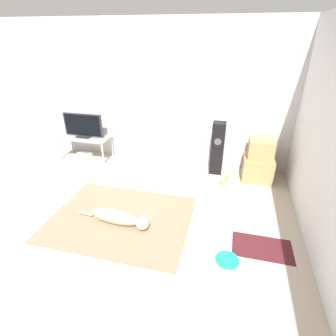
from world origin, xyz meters
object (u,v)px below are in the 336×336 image
at_px(dog, 120,218).
at_px(frisbee, 227,260).
at_px(cardboard_box_lower, 257,168).
at_px(tv, 83,126).
at_px(game_console, 83,156).
at_px(tennis_ball_near_speaker, 227,178).
at_px(tv_stand, 85,139).
at_px(cardboard_box_upper, 261,149).
at_px(floor_speaker, 217,148).
at_px(tennis_ball_by_boxes, 221,182).

xyz_separation_m(dog, frisbee, (1.43, -0.29, -0.10)).
xyz_separation_m(cardboard_box_lower, tv, (-3.33, 0.06, 0.47)).
xyz_separation_m(cardboard_box_lower, game_console, (-3.42, 0.04, -0.17)).
distance_m(tennis_ball_near_speaker, game_console, 2.93).
height_order(cardboard_box_lower, tv_stand, tv_stand).
bearing_deg(cardboard_box_upper, frisbee, -100.92).
bearing_deg(dog, tennis_ball_near_speaker, 49.79).
height_order(cardboard_box_upper, tv, tv).
height_order(tv_stand, game_console, tv_stand).
bearing_deg(tennis_ball_near_speaker, floor_speaker, 130.46).
height_order(tv_stand, tennis_ball_near_speaker, tv_stand).
bearing_deg(frisbee, tv_stand, 144.33).
xyz_separation_m(cardboard_box_upper, game_console, (-3.42, 0.05, -0.53)).
height_order(cardboard_box_lower, floor_speaker, floor_speaker).
relative_size(dog, tennis_ball_by_boxes, 16.16).
bearing_deg(tennis_ball_near_speaker, game_console, 175.39).
relative_size(cardboard_box_lower, tennis_ball_by_boxes, 7.52).
distance_m(tv_stand, tv, 0.28).
relative_size(cardboard_box_upper, tv_stand, 0.41).
bearing_deg(frisbee, floor_speaker, 98.67).
bearing_deg(frisbee, cardboard_box_upper, 79.08).
bearing_deg(cardboard_box_upper, cardboard_box_lower, 86.76).
height_order(dog, tennis_ball_near_speaker, dog).
bearing_deg(floor_speaker, cardboard_box_lower, -5.36).
bearing_deg(cardboard_box_upper, tv, 178.83).
xyz_separation_m(dog, cardboard_box_lower, (1.82, 1.76, 0.09)).
relative_size(frisbee, floor_speaker, 0.28).
height_order(cardboard_box_lower, tennis_ball_near_speaker, cardboard_box_lower).
relative_size(frisbee, tv_stand, 0.27).
bearing_deg(tv_stand, cardboard_box_lower, -1.06).
bearing_deg(tv_stand, tennis_ball_by_boxes, -8.65).
distance_m(floor_speaker, tv, 2.62).
bearing_deg(dog, tv_stand, 129.70).
relative_size(cardboard_box_lower, floor_speaker, 0.53).
height_order(frisbee, floor_speaker, floor_speaker).
height_order(floor_speaker, tennis_ball_by_boxes, floor_speaker).
bearing_deg(tennis_ball_by_boxes, tv, 171.29).
distance_m(frisbee, floor_speaker, 2.19).
distance_m(floor_speaker, tennis_ball_by_boxes, 0.63).
distance_m(frisbee, cardboard_box_lower, 2.09).
distance_m(frisbee, tv_stand, 3.64).
bearing_deg(game_console, tennis_ball_near_speaker, -4.61).
bearing_deg(cardboard_box_lower, tv_stand, 178.94).
relative_size(dog, tv, 1.33).
relative_size(tennis_ball_by_boxes, tennis_ball_near_speaker, 1.00).
xyz_separation_m(cardboard_box_upper, tennis_ball_near_speaker, (-0.49, -0.19, -0.54)).
bearing_deg(frisbee, cardboard_box_lower, 79.09).
bearing_deg(tennis_ball_by_boxes, floor_speaker, 107.66).
height_order(cardboard_box_upper, tv_stand, cardboard_box_upper).
bearing_deg(tv_stand, dog, -50.30).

